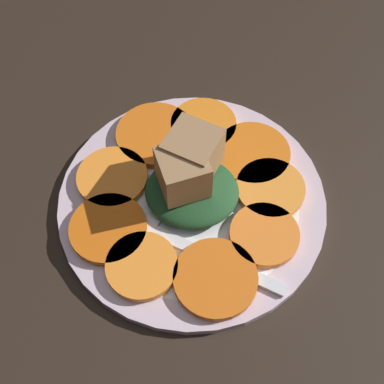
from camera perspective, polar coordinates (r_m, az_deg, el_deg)
name	(u,v)px	position (r cm, az deg, el deg)	size (l,w,h in cm)	color
table_slab	(192,208)	(48.98, 0.00, -1.89)	(120.00, 120.00, 2.00)	black
plate	(192,200)	(47.66, 0.00, -0.99)	(26.31, 26.31, 1.05)	silver
carrot_slice_0	(108,228)	(45.72, -9.88, -4.28)	(7.29, 7.29, 0.82)	#D45F12
carrot_slice_1	(142,266)	(43.70, -5.96, -8.70)	(6.52, 6.52, 0.82)	orange
carrot_slice_2	(215,278)	(43.08, 2.78, -10.16)	(7.54, 7.54, 0.82)	orange
carrot_slice_3	(264,235)	(45.25, 8.57, -5.04)	(6.49, 6.49, 0.82)	orange
carrot_slice_4	(270,188)	(47.83, 9.26, 0.41)	(6.80, 6.80, 0.82)	orange
carrot_slice_5	(252,153)	(49.96, 7.16, 4.55)	(7.74, 7.74, 0.82)	orange
carrot_slice_6	(203,125)	(51.89, 1.37, 7.95)	(7.02, 7.02, 0.82)	orange
carrot_slice_7	(155,134)	(51.22, -4.38, 6.82)	(8.27, 8.27, 0.82)	orange
carrot_slice_8	(112,177)	(48.56, -9.41, 1.72)	(7.08, 7.08, 0.82)	orange
center_pile	(190,174)	(45.13, -0.25, 2.18)	(9.06, 9.20, 6.72)	#1E4723
fork	(180,243)	(44.62, -1.47, -6.09)	(18.73, 9.68, 0.40)	silver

